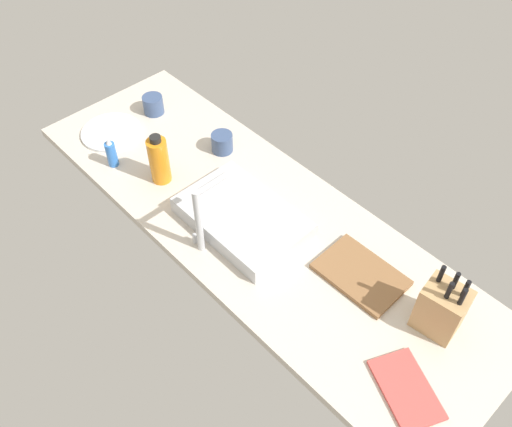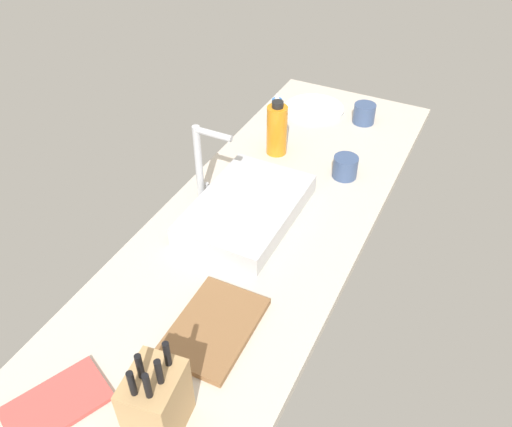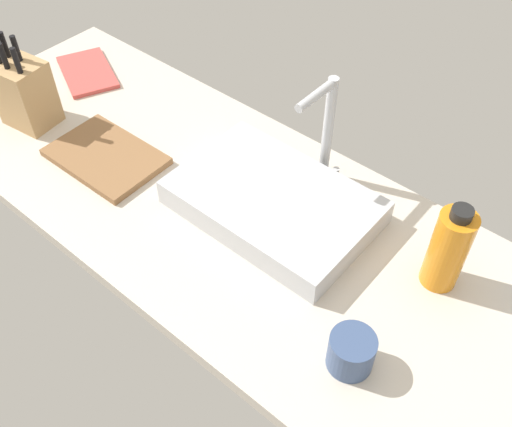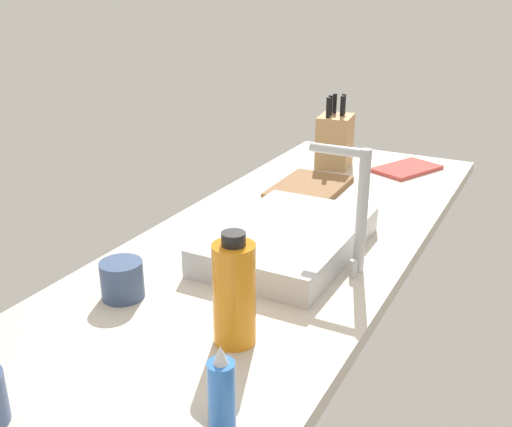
{
  "view_description": "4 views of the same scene",
  "coord_description": "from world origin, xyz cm",
  "px_view_note": "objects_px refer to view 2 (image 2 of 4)",
  "views": [
    {
      "loc": [
        -95.75,
        88.99,
        151.02
      ],
      "look_at": [
        -3.05,
        2.14,
        9.4
      ],
      "focal_mm": 38.65,
      "sensor_mm": 36.0,
      "label": 1
    },
    {
      "loc": [
        -112.26,
        -54.25,
        111.78
      ],
      "look_at": [
        -3.69,
        -0.08,
        9.89
      ],
      "focal_mm": 36.94,
      "sensor_mm": 36.0,
      "label": 2
    },
    {
      "loc": [
        55.84,
        -66.03,
        99.67
      ],
      "look_at": [
        3.51,
        -4.19,
        12.78
      ],
      "focal_mm": 40.51,
      "sensor_mm": 36.0,
      "label": 3
    },
    {
      "loc": [
        116.21,
        57.59,
        63.06
      ],
      "look_at": [
        -0.04,
        -3.51,
        11.44
      ],
      "focal_mm": 41.87,
      "sensor_mm": 36.0,
      "label": 4
    }
  ],
  "objects_px": {
    "faucet": "(202,159)",
    "dinner_plate": "(314,109)",
    "soap_bottle": "(277,110)",
    "ceramic_cup": "(345,167)",
    "knife_block": "(157,401)",
    "coffee_mug": "(364,113)",
    "sink_basin": "(247,209)",
    "cutting_board": "(214,327)",
    "dish_towel": "(56,404)",
    "water_bottle": "(277,129)"
  },
  "relations": [
    {
      "from": "faucet",
      "to": "knife_block",
      "type": "bearing_deg",
      "value": -156.25
    },
    {
      "from": "soap_bottle",
      "to": "knife_block",
      "type": "bearing_deg",
      "value": -166.14
    },
    {
      "from": "soap_bottle",
      "to": "water_bottle",
      "type": "xyz_separation_m",
      "value": [
        -0.19,
        -0.09,
        0.04
      ]
    },
    {
      "from": "soap_bottle",
      "to": "ceramic_cup",
      "type": "bearing_deg",
      "value": -121.72
    },
    {
      "from": "soap_bottle",
      "to": "dish_towel",
      "type": "xyz_separation_m",
      "value": [
        -1.34,
        -0.08,
        -0.05
      ]
    },
    {
      "from": "faucet",
      "to": "ceramic_cup",
      "type": "relative_size",
      "value": 3.21
    },
    {
      "from": "faucet",
      "to": "knife_block",
      "type": "xyz_separation_m",
      "value": [
        -0.72,
        -0.32,
        -0.07
      ]
    },
    {
      "from": "cutting_board",
      "to": "dish_towel",
      "type": "distance_m",
      "value": 0.4
    },
    {
      "from": "knife_block",
      "to": "cutting_board",
      "type": "bearing_deg",
      "value": -2.63
    },
    {
      "from": "sink_basin",
      "to": "coffee_mug",
      "type": "distance_m",
      "value": 0.75
    },
    {
      "from": "cutting_board",
      "to": "water_bottle",
      "type": "bearing_deg",
      "value": 13.92
    },
    {
      "from": "knife_block",
      "to": "dinner_plate",
      "type": "relative_size",
      "value": 0.98
    },
    {
      "from": "cutting_board",
      "to": "dinner_plate",
      "type": "relative_size",
      "value": 1.14
    },
    {
      "from": "water_bottle",
      "to": "ceramic_cup",
      "type": "height_order",
      "value": "water_bottle"
    },
    {
      "from": "faucet",
      "to": "soap_bottle",
      "type": "relative_size",
      "value": 2.07
    },
    {
      "from": "sink_basin",
      "to": "cutting_board",
      "type": "relative_size",
      "value": 1.58
    },
    {
      "from": "sink_basin",
      "to": "ceramic_cup",
      "type": "height_order",
      "value": "ceramic_cup"
    },
    {
      "from": "sink_basin",
      "to": "faucet",
      "type": "height_order",
      "value": "faucet"
    },
    {
      "from": "dinner_plate",
      "to": "ceramic_cup",
      "type": "distance_m",
      "value": 0.48
    },
    {
      "from": "knife_block",
      "to": "dish_towel",
      "type": "xyz_separation_m",
      "value": [
        -0.07,
        0.23,
        -0.08
      ]
    },
    {
      "from": "ceramic_cup",
      "to": "water_bottle",
      "type": "bearing_deg",
      "value": 83.37
    },
    {
      "from": "soap_bottle",
      "to": "coffee_mug",
      "type": "bearing_deg",
      "value": -62.66
    },
    {
      "from": "ceramic_cup",
      "to": "dinner_plate",
      "type": "bearing_deg",
      "value": 34.33
    },
    {
      "from": "sink_basin",
      "to": "knife_block",
      "type": "relative_size",
      "value": 1.84
    },
    {
      "from": "sink_basin",
      "to": "water_bottle",
      "type": "relative_size",
      "value": 2.13
    },
    {
      "from": "sink_basin",
      "to": "coffee_mug",
      "type": "bearing_deg",
      "value": -11.58
    },
    {
      "from": "dish_towel",
      "to": "ceramic_cup",
      "type": "xyz_separation_m",
      "value": [
        1.11,
        -0.29,
        0.03
      ]
    },
    {
      "from": "knife_block",
      "to": "soap_bottle",
      "type": "relative_size",
      "value": 1.82
    },
    {
      "from": "knife_block",
      "to": "dish_towel",
      "type": "relative_size",
      "value": 1.09
    },
    {
      "from": "dinner_plate",
      "to": "dish_towel",
      "type": "distance_m",
      "value": 1.51
    },
    {
      "from": "faucet",
      "to": "water_bottle",
      "type": "height_order",
      "value": "faucet"
    },
    {
      "from": "dinner_plate",
      "to": "coffee_mug",
      "type": "height_order",
      "value": "coffee_mug"
    },
    {
      "from": "sink_basin",
      "to": "faucet",
      "type": "distance_m",
      "value": 0.21
    },
    {
      "from": "faucet",
      "to": "dinner_plate",
      "type": "height_order",
      "value": "faucet"
    },
    {
      "from": "sink_basin",
      "to": "knife_block",
      "type": "bearing_deg",
      "value": -167.68
    },
    {
      "from": "dish_towel",
      "to": "sink_basin",
      "type": "bearing_deg",
      "value": -5.99
    },
    {
      "from": "dinner_plate",
      "to": "coffee_mug",
      "type": "distance_m",
      "value": 0.22
    },
    {
      "from": "faucet",
      "to": "coffee_mug",
      "type": "relative_size",
      "value": 3.19
    },
    {
      "from": "knife_block",
      "to": "soap_bottle",
      "type": "bearing_deg",
      "value": 6.07
    },
    {
      "from": "knife_block",
      "to": "water_bottle",
      "type": "distance_m",
      "value": 1.1
    },
    {
      "from": "faucet",
      "to": "dinner_plate",
      "type": "xyz_separation_m",
      "value": [
        0.72,
        -0.1,
        -0.15
      ]
    },
    {
      "from": "cutting_board",
      "to": "dish_towel",
      "type": "height_order",
      "value": "cutting_board"
    },
    {
      "from": "cutting_board",
      "to": "soap_bottle",
      "type": "height_order",
      "value": "soap_bottle"
    },
    {
      "from": "knife_block",
      "to": "coffee_mug",
      "type": "distance_m",
      "value": 1.43
    },
    {
      "from": "dinner_plate",
      "to": "ceramic_cup",
      "type": "height_order",
      "value": "ceramic_cup"
    },
    {
      "from": "cutting_board",
      "to": "water_bottle",
      "type": "distance_m",
      "value": 0.84
    },
    {
      "from": "dinner_plate",
      "to": "ceramic_cup",
      "type": "bearing_deg",
      "value": -145.67
    },
    {
      "from": "sink_basin",
      "to": "cutting_board",
      "type": "height_order",
      "value": "sink_basin"
    },
    {
      "from": "sink_basin",
      "to": "water_bottle",
      "type": "xyz_separation_m",
      "value": [
        0.38,
        0.07,
        0.06
      ]
    },
    {
      "from": "cutting_board",
      "to": "soap_bottle",
      "type": "distance_m",
      "value": 1.04
    }
  ]
}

